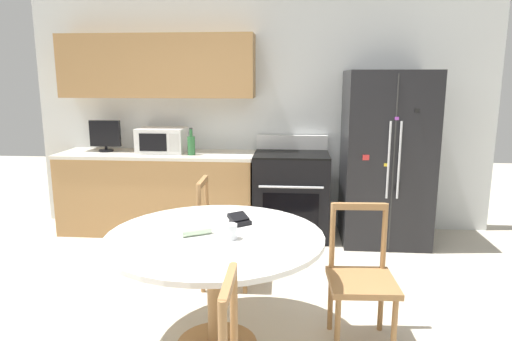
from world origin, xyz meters
TOP-DOWN VIEW (x-y plane):
  - back_wall at (-0.30, 2.59)m, footprint 5.20×0.44m
  - kitchen_counter at (-1.13, 2.29)m, footprint 2.17×0.64m
  - refrigerator at (1.34, 2.20)m, footprint 0.87×0.79m
  - oven_range at (0.36, 2.26)m, footprint 0.80×0.68m
  - microwave at (-1.08, 2.33)m, footprint 0.52×0.37m
  - countertop_tv at (-1.73, 2.34)m, footprint 0.34×0.16m
  - counter_bottle at (-0.71, 2.19)m, footprint 0.08×0.08m
  - dining_table at (-0.09, 0.06)m, footprint 1.35×1.35m
  - dining_chair_right at (0.83, 0.20)m, footprint 0.44×0.44m
  - dining_chair_far at (-0.19, 0.99)m, footprint 0.43×0.43m
  - candle_glass at (0.02, -0.00)m, footprint 0.09×0.09m
  - folded_napkin at (-0.20, 0.05)m, footprint 0.19×0.14m
  - wallet at (0.04, 0.29)m, footprint 0.17×0.17m

SIDE VIEW (x-z plane):
  - dining_chair_right at x=0.83m, z-range -0.02..0.89m
  - dining_chair_far at x=-0.19m, z-range -0.02..0.89m
  - kitchen_counter at x=-1.13m, z-range 0.00..0.90m
  - oven_range at x=0.36m, z-range -0.07..1.01m
  - dining_table at x=-0.09m, z-range 0.25..1.02m
  - folded_napkin at x=-0.20m, z-range 0.76..0.81m
  - wallet at x=0.04m, z-range 0.75..0.82m
  - candle_glass at x=0.02m, z-range 0.75..0.85m
  - refrigerator at x=1.34m, z-range 0.00..1.79m
  - counter_bottle at x=-0.71m, z-range 0.86..1.16m
  - microwave at x=-1.08m, z-range 0.90..1.17m
  - countertop_tv at x=-1.73m, z-range 0.91..1.26m
  - back_wall at x=-0.30m, z-range 0.14..2.74m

